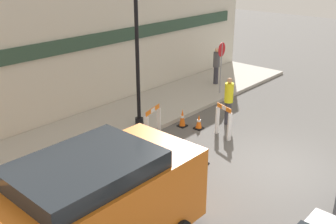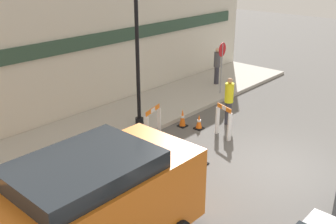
% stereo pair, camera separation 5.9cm
% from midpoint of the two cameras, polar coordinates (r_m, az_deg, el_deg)
% --- Properties ---
extents(ground_plane, '(60.00, 60.00, 0.00)m').
position_cam_midpoint_polar(ground_plane, '(11.98, 16.50, -7.89)').
color(ground_plane, '#565451').
extents(sidewalk_slab, '(18.00, 3.10, 0.15)m').
position_cam_midpoint_polar(sidewalk_slab, '(15.15, -4.27, -0.26)').
color(sidewalk_slab, '#ADA89E').
rests_on(sidewalk_slab, ground_plane).
extents(storefront_facade, '(18.00, 0.22, 5.50)m').
position_cam_midpoint_polar(storefront_facade, '(15.56, -8.77, 10.45)').
color(storefront_facade, beige).
rests_on(storefront_facade, ground_plane).
extents(streetlamp_post, '(0.44, 0.44, 5.53)m').
position_cam_midpoint_polar(streetlamp_post, '(13.05, -4.46, 12.64)').
color(streetlamp_post, black).
rests_on(streetlamp_post, sidewalk_slab).
extents(stop_sign, '(0.60, 0.10, 2.22)m').
position_cam_midpoint_polar(stop_sign, '(16.93, 7.91, 7.53)').
color(stop_sign, gray).
rests_on(stop_sign, sidewalk_slab).
extents(barricade_0, '(0.93, 0.37, 1.03)m').
position_cam_midpoint_polar(barricade_0, '(13.24, -2.07, -1.27)').
color(barricade_0, white).
rests_on(barricade_0, ground_plane).
extents(barricade_1, '(0.26, 0.72, 1.04)m').
position_cam_midpoint_polar(barricade_1, '(11.31, -0.72, -5.59)').
color(barricade_1, white).
rests_on(barricade_1, ground_plane).
extents(barricade_2, '(0.35, 0.73, 1.13)m').
position_cam_midpoint_polar(barricade_2, '(13.29, 8.18, -1.27)').
color(barricade_2, white).
rests_on(barricade_2, ground_plane).
extents(traffic_cone_0, '(0.30, 0.30, 0.66)m').
position_cam_midpoint_polar(traffic_cone_0, '(14.08, 2.25, -0.90)').
color(traffic_cone_0, black).
rests_on(traffic_cone_0, ground_plane).
extents(traffic_cone_1, '(0.30, 0.30, 0.60)m').
position_cam_midpoint_polar(traffic_cone_1, '(11.63, 5.18, -6.30)').
color(traffic_cone_1, black).
rests_on(traffic_cone_1, ground_plane).
extents(traffic_cone_2, '(0.30, 0.30, 0.53)m').
position_cam_midpoint_polar(traffic_cone_2, '(13.95, 4.64, -1.47)').
color(traffic_cone_2, black).
rests_on(traffic_cone_2, ground_plane).
extents(traffic_cone_3, '(0.30, 0.30, 0.61)m').
position_cam_midpoint_polar(traffic_cone_3, '(11.95, -2.29, -5.38)').
color(traffic_cone_3, black).
rests_on(traffic_cone_3, ground_plane).
extents(traffic_cone_4, '(0.30, 0.30, 0.56)m').
position_cam_midpoint_polar(traffic_cone_4, '(12.24, -5.42, -4.90)').
color(traffic_cone_4, black).
rests_on(traffic_cone_4, ground_plane).
extents(person_worker, '(0.34, 0.34, 1.75)m').
position_cam_midpoint_polar(person_worker, '(14.23, 8.94, 1.81)').
color(person_worker, '#33333D').
rests_on(person_worker, ground_plane).
extents(person_pedestrian, '(0.39, 0.39, 1.69)m').
position_cam_midpoint_polar(person_pedestrian, '(18.35, 7.22, 6.84)').
color(person_pedestrian, '#33333D').
rests_on(person_pedestrian, sidewalk_slab).
extents(work_van, '(4.82, 2.26, 2.29)m').
position_cam_midpoint_polar(work_van, '(7.91, -11.39, -13.37)').
color(work_van, '#D16619').
rests_on(work_van, ground_plane).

